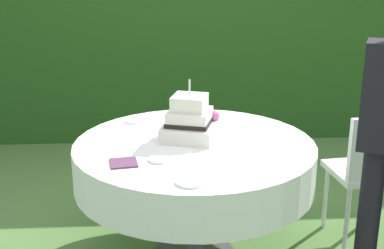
% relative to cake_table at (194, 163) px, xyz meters
% --- Properties ---
extents(foliage_hedge, '(6.32, 0.55, 2.23)m').
position_rel_cake_table_xyz_m(foliage_hedge, '(0.00, 2.41, 0.48)').
color(foliage_hedge, '#234C19').
rests_on(foliage_hedge, ground_plane).
extents(cake_table, '(1.41, 1.41, 0.75)m').
position_rel_cake_table_xyz_m(cake_table, '(0.00, 0.00, 0.00)').
color(cake_table, '#4C4C51').
rests_on(cake_table, ground_plane).
extents(wedding_cake, '(0.38, 0.37, 0.36)m').
position_rel_cake_table_xyz_m(wedding_cake, '(-0.02, 0.09, 0.23)').
color(wedding_cake, silver).
rests_on(wedding_cake, cake_table).
extents(serving_plate_near, '(0.14, 0.14, 0.01)m').
position_rel_cake_table_xyz_m(serving_plate_near, '(-0.06, -0.56, 0.13)').
color(serving_plate_near, white).
rests_on(serving_plate_near, cake_table).
extents(serving_plate_far, '(0.12, 0.12, 0.01)m').
position_rel_cake_table_xyz_m(serving_plate_far, '(-0.21, -0.26, 0.13)').
color(serving_plate_far, white).
rests_on(serving_plate_far, cake_table).
extents(serving_plate_left, '(0.10, 0.10, 0.01)m').
position_rel_cake_table_xyz_m(serving_plate_left, '(-0.38, 0.42, 0.13)').
color(serving_plate_left, white).
rests_on(serving_plate_left, cake_table).
extents(serving_plate_right, '(0.15, 0.15, 0.01)m').
position_rel_cake_table_xyz_m(serving_plate_right, '(-0.01, 0.47, 0.13)').
color(serving_plate_right, white).
rests_on(serving_plate_right, cake_table).
extents(napkin_stack, '(0.16, 0.16, 0.01)m').
position_rel_cake_table_xyz_m(napkin_stack, '(-0.39, -0.29, 0.13)').
color(napkin_stack, '#603856').
rests_on(napkin_stack, cake_table).
extents(garden_chair, '(0.45, 0.45, 0.89)m').
position_rel_cake_table_xyz_m(garden_chair, '(1.11, 0.09, -0.09)').
color(garden_chair, white).
rests_on(garden_chair, ground_plane).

